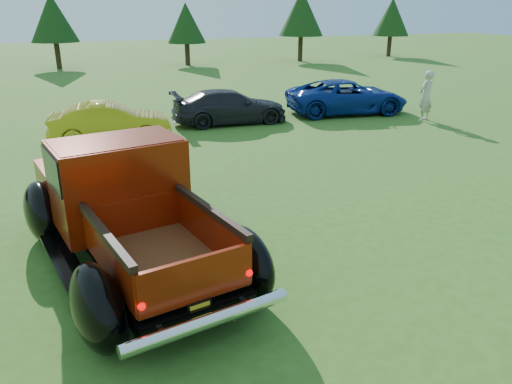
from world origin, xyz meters
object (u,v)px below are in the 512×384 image
Objects in this scene: show_car_grey at (230,107)px; tree_far_east at (392,17)px; tree_mid_right at (186,23)px; spectator at (426,96)px; show_car_yellow at (110,122)px; tree_east at (301,13)px; show_car_blue at (347,97)px; tree_mid_left at (53,18)px; pickup_truck at (121,203)px.

tree_far_east is at bearing -44.11° from show_car_grey.
tree_mid_right is 2.31× the size of spectator.
show_car_yellow is at bearing -26.60° from spectator.
tree_east is 1.25× the size of show_car_grey.
show_car_blue is at bearing -84.18° from tree_mid_right.
tree_east reaches higher than show_car_yellow.
show_car_grey is (5.95, -20.80, -2.76)m from tree_mid_left.
tree_far_east is (9.00, 1.00, -0.41)m from tree_east.
tree_mid_right is 22.38m from show_car_yellow.
tree_east is at bearing 47.96° from pickup_truck.
show_car_blue is (-6.99, -19.23, -2.97)m from tree_east.
show_car_blue reaches higher than show_car_yellow.
tree_east is 9.06m from tree_far_east.
show_car_grey is at bearing -98.77° from tree_mid_right.
show_car_yellow is at bearing 74.76° from pickup_truck.
tree_far_east is at bearing 6.34° from tree_east.
tree_mid_right is 0.90× the size of show_car_blue.
show_car_blue is at bearing -69.26° from spectator.
show_car_grey is 0.88× the size of show_car_blue.
pickup_truck is at bearing 9.77° from spectator.
tree_mid_right is at bearing -6.34° from tree_mid_left.
tree_mid_left is 30.45m from pickup_truck.
tree_mid_left is 22.18m from show_car_yellow.
pickup_truck is 1.58× the size of show_car_yellow.
show_car_blue is (5.06, 0.07, 0.06)m from show_car_grey.
show_car_grey is (5.00, 9.55, -0.39)m from pickup_truck.
tree_east is 22.24m from spectator.
tree_east is 1.10× the size of show_car_blue.
pickup_truck is at bearing -178.50° from show_car_yellow.
show_car_yellow is (1.50, -21.95, -2.75)m from tree_mid_left.
tree_mid_right reaches higher than show_car_grey.
tree_far_east is 1.11× the size of show_car_grey.
tree_mid_left is at bearing 178.94° from tree_far_east.
show_car_blue is (9.51, 1.23, 0.05)m from show_car_yellow.
show_car_yellow reaches higher than show_car_grey.
tree_east is at bearing -124.24° from spectator.
tree_far_east is at bearing 1.59° from tree_mid_right.
spectator reaches higher than show_car_grey.
show_car_grey is (4.45, 1.16, -0.00)m from show_car_yellow.
show_car_yellow is at bearing -86.09° from tree_mid_left.
show_car_blue is at bearing -77.35° from show_car_yellow.
tree_east is 2.84× the size of spectator.
tree_far_east is 2.52× the size of spectator.
tree_far_east is 0.98× the size of show_car_blue.
tree_mid_right is at bearing -178.41° from tree_far_east.
show_car_yellow is 0.89× the size of show_car_grey.
tree_far_east reaches higher than tree_mid_right.
show_car_yellow is 0.78× the size of show_car_blue.
tree_far_east is 26.57m from spectator.
tree_far_east is at bearing -30.77° from show_car_blue.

